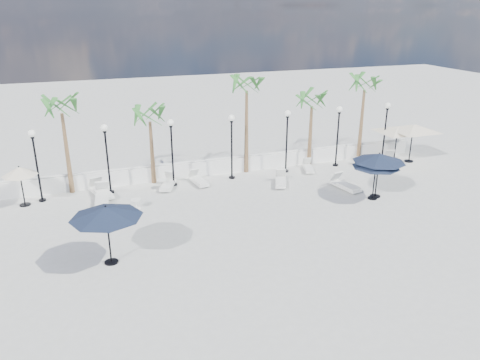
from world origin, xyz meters
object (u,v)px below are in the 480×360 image
object	(u,v)px
lounger_7	(392,161)
parasol_cream_sq_b	(414,125)
parasol_navy_mid	(379,158)
lounger_1	(168,184)
lounger_2	(102,197)
lounger_3	(281,181)
parasol_navy_left	(106,212)
lounger_5	(308,168)
lounger_4	(199,180)
lounger_6	(345,185)
lounger_0	(101,191)
lounger_8	(370,165)
parasol_navy_right	(376,164)
parasol_cream_sq_a	(398,127)
parasol_cream_small	(19,172)

from	to	relation	value
lounger_7	parasol_cream_sq_b	size ratio (longest dim) A/B	0.37
parasol_navy_mid	parasol_cream_sq_b	bearing A→B (deg)	38.05
lounger_1	lounger_2	distance (m)	3.74
lounger_3	parasol_cream_sq_b	bearing A→B (deg)	30.39
lounger_1	parasol_navy_left	world-z (taller)	parasol_navy_left
lounger_5	parasol_navy_mid	distance (m)	5.55
lounger_4	lounger_7	bearing A→B (deg)	-12.72
lounger_6	lounger_7	world-z (taller)	lounger_6
lounger_0	lounger_4	xyz separation A→B (m)	(5.41, -0.00, -0.04)
lounger_7	lounger_8	world-z (taller)	lounger_7
lounger_3	lounger_6	xyz separation A→B (m)	(3.13, -1.79, 0.02)
lounger_7	lounger_8	size ratio (longest dim) A/B	1.08
lounger_5	parasol_cream_sq_b	distance (m)	7.47
lounger_1	parasol_navy_mid	bearing A→B (deg)	-2.99
lounger_5	parasol_navy_right	bearing A→B (deg)	-59.39
parasol_navy_mid	lounger_1	bearing A→B (deg)	154.10
lounger_5	lounger_8	world-z (taller)	lounger_8
lounger_8	lounger_7	bearing A→B (deg)	5.79
lounger_4	parasol_cream_sq_b	bearing A→B (deg)	-12.04
lounger_8	parasol_navy_left	xyz separation A→B (m)	(-16.34, -6.40, 1.97)
lounger_5	parasol_cream_sq_a	bearing A→B (deg)	17.79
lounger_0	parasol_cream_sq_a	bearing A→B (deg)	-16.20
parasol_cream_sq_b	lounger_2	bearing A→B (deg)	-179.27
lounger_4	parasol_navy_right	world-z (taller)	parasol_navy_right
lounger_0	lounger_6	bearing A→B (deg)	-31.25
parasol_cream_sq_a	lounger_7	bearing A→B (deg)	-134.59
lounger_4	parasol_cream_sq_a	distance (m)	13.51
parasol_navy_right	lounger_1	bearing A→B (deg)	152.50
parasol_cream_small	parasol_navy_mid	bearing A→B (deg)	-15.67
parasol_navy_left	parasol_cream_small	world-z (taller)	parasol_navy_left
parasol_navy_left	parasol_navy_mid	xyz separation A→B (m)	(13.99, 2.40, -0.02)
lounger_2	parasol_cream_sq_b	world-z (taller)	parasol_cream_sq_b
lounger_1	lounger_2	size ratio (longest dim) A/B	0.89
parasol_navy_mid	lounger_2	bearing A→B (deg)	163.35
lounger_0	parasol_navy_mid	world-z (taller)	parasol_navy_mid
lounger_4	parasol_navy_mid	distance (m)	10.03
lounger_4	parasol_navy_left	world-z (taller)	parasol_navy_left
parasol_cream_small	parasol_navy_left	bearing A→B (deg)	-63.32
lounger_1	lounger_4	world-z (taller)	lounger_1
lounger_4	lounger_5	size ratio (longest dim) A/B	1.09
lounger_8	lounger_4	bearing A→B (deg)	171.43
parasol_navy_left	parasol_navy_right	world-z (taller)	parasol_navy_left
lounger_1	parasol_cream_sq_b	size ratio (longest dim) A/B	0.36
lounger_8	parasol_cream_sq_b	xyz separation A→B (m)	(3.28, 0.40, 2.23)
lounger_4	parasol_cream_sq_b	distance (m)	14.30
lounger_1	parasol_cream_sq_a	distance (m)	15.26
lounger_8	lounger_2	bearing A→B (deg)	176.04
lounger_5	lounger_2	bearing A→B (deg)	-158.28
lounger_2	parasol_navy_right	bearing A→B (deg)	-12.80
lounger_3	lounger_2	bearing A→B (deg)	-161.29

